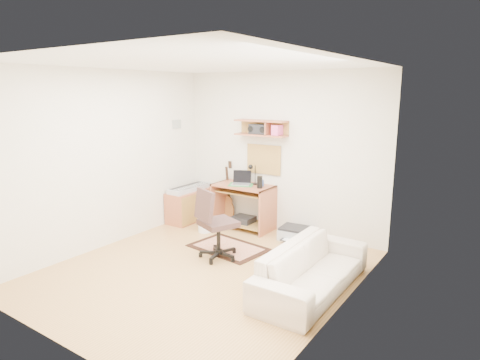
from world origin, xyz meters
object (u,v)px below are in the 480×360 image
Objects in this scene: task_chair at (218,223)px; printer at (296,234)px; sofa at (312,261)px; cabinet at (190,205)px; desk at (243,207)px.

task_chair is 2.03× the size of printer.
printer is 1.72m from sofa.
printer is (2.05, 0.17, -0.19)m from cabinet.
cabinet is 3.22m from sofa.
task_chair is (0.44, -1.27, 0.13)m from desk.
task_chair is at bearing -36.67° from cabinet.
desk reaches higher than sofa.
desk is 0.99× the size of task_chair.
cabinet is at bearing 179.05° from printer.
sofa is (1.92, -1.44, -0.01)m from desk.
cabinet is at bearing 66.91° from sofa.
task_chair is 0.55× the size of sofa.
printer is at bearing 4.66° from cabinet.
desk is 2.40m from sofa.
task_chair is 1.45m from printer.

